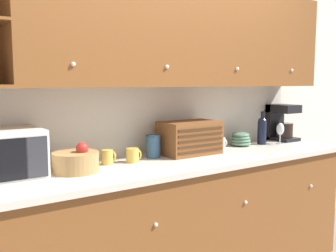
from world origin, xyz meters
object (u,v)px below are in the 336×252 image
at_px(mug_patterned_third, 220,143).
at_px(storage_canister, 153,146).
at_px(mug, 133,155).
at_px(coffee_maker, 281,122).
at_px(wine_glass, 280,130).
at_px(wine_bottle, 262,129).
at_px(bread_box, 190,138).
at_px(fruit_basket, 76,161).
at_px(bowl_stack_on_counter, 240,139).
at_px(mug_blue_second, 108,157).

bearing_deg(mug_patterned_third, storage_canister, -178.58).
height_order(mug, coffee_maker, coffee_maker).
bearing_deg(wine_glass, wine_bottle, 149.25).
relative_size(bread_box, wine_glass, 2.36).
height_order(fruit_basket, storage_canister, fruit_basket).
bearing_deg(wine_glass, coffee_maker, 38.67).
distance_m(fruit_basket, wine_glass, 1.88).
bearing_deg(coffee_maker, wine_bottle, -167.55).
bearing_deg(bowl_stack_on_counter, mug, -176.01).
bearing_deg(mug_blue_second, coffee_maker, 2.01).
distance_m(mug, wine_bottle, 1.32).
bearing_deg(mug, storage_canister, 15.93).
bearing_deg(storage_canister, mug, -164.07).
height_order(mug_blue_second, wine_bottle, wine_bottle).
height_order(mug_patterned_third, bowl_stack_on_counter, bowl_stack_on_counter).
distance_m(fruit_basket, storage_canister, 0.63).
distance_m(storage_canister, mug_patterned_third, 0.67).
height_order(mug, storage_canister, storage_canister).
relative_size(fruit_basket, wine_bottle, 0.96).
distance_m(mug_blue_second, bowl_stack_on_counter, 1.27).
relative_size(mug_patterned_third, wine_glass, 0.51).
distance_m(mug_blue_second, wine_glass, 1.63).
xyz_separation_m(bread_box, mug_patterned_third, (0.36, 0.05, -0.08)).
xyz_separation_m(mug_blue_second, storage_canister, (0.37, 0.02, 0.03)).
distance_m(mug, bowl_stack_on_counter, 1.10).
bearing_deg(mug_patterned_third, bread_box, -172.05).
relative_size(bread_box, coffee_maker, 1.32).
xyz_separation_m(fruit_basket, bowl_stack_on_counter, (1.53, 0.13, -0.01)).
bearing_deg(bowl_stack_on_counter, wine_bottle, -13.16).
relative_size(fruit_basket, coffee_maker, 0.83).
xyz_separation_m(wine_glass, coffee_maker, (0.20, 0.16, 0.04)).
bearing_deg(fruit_basket, mug, 6.88).
bearing_deg(storage_canister, wine_bottle, -1.53).
relative_size(mug_blue_second, bowl_stack_on_counter, 0.53).
height_order(mug_patterned_third, wine_glass, wine_glass).
xyz_separation_m(mug, bread_box, (0.51, 0.02, 0.08)).
bearing_deg(wine_bottle, mug_patterned_third, 174.10).
xyz_separation_m(bread_box, wine_glass, (0.95, -0.08, 0.00)).
xyz_separation_m(mug_patterned_third, bowl_stack_on_counter, (0.24, 0.00, 0.01)).
height_order(mug_blue_second, mug, same).
distance_m(storage_canister, bowl_stack_on_counter, 0.90).
xyz_separation_m(wine_bottle, wine_glass, (0.14, -0.08, -0.00)).
relative_size(bread_box, bowl_stack_on_counter, 2.40).
bearing_deg(mug, bowl_stack_on_counter, 3.99).
distance_m(mug_patterned_third, wine_bottle, 0.46).
relative_size(bowl_stack_on_counter, wine_bottle, 0.64).
relative_size(mug_blue_second, bread_box, 0.22).
relative_size(mug_blue_second, wine_glass, 0.52).
relative_size(mug, wine_glass, 0.52).
bearing_deg(wine_glass, storage_canister, 174.81).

